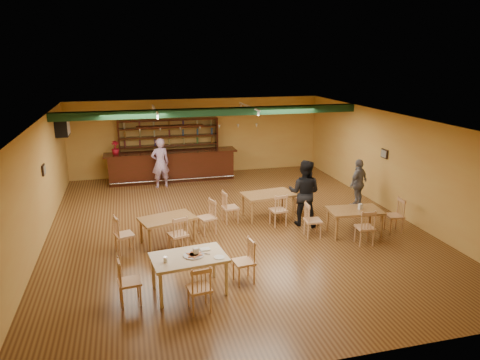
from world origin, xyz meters
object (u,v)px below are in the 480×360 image
object	(u,v)px
near_table	(189,274)
patron_right_a	(304,193)
dining_table_d	(354,222)
patron_bar	(160,163)
bar_counter	(172,166)
dining_table_b	(268,205)
dining_table_c	(168,230)

from	to	relation	value
near_table	patron_right_a	distance (m)	4.72
dining_table_d	patron_right_a	bearing A→B (deg)	141.51
dining_table_d	patron_bar	distance (m)	7.40
dining_table_d	bar_counter	bearing A→B (deg)	127.93
dining_table_b	near_table	size ratio (longest dim) A/B	1.00
near_table	bar_counter	bearing A→B (deg)	79.53
near_table	patron_bar	distance (m)	7.66
dining_table_b	patron_right_a	xyz separation A→B (m)	(0.80, -0.80, 0.57)
dining_table_b	dining_table_d	xyz separation A→B (m)	(1.84, -1.81, -0.02)
dining_table_d	patron_right_a	size ratio (longest dim) A/B	0.74
bar_counter	near_table	bearing A→B (deg)	-93.73
dining_table_c	near_table	bearing A→B (deg)	-102.71
dining_table_b	patron_bar	bearing A→B (deg)	118.79
dining_table_b	near_table	xyz separation A→B (m)	(-2.87, -3.71, 0.03)
dining_table_d	dining_table_b	bearing A→B (deg)	141.08
dining_table_d	near_table	size ratio (longest dim) A/B	0.95
dining_table_c	patron_right_a	world-z (taller)	patron_right_a
patron_bar	patron_right_a	xyz separation A→B (m)	(3.60, -4.73, 0.03)
dining_table_c	near_table	world-z (taller)	near_table
bar_counter	dining_table_c	world-z (taller)	bar_counter
bar_counter	dining_table_b	world-z (taller)	bar_counter
bar_counter	patron_right_a	distance (m)	6.38
dining_table_d	patron_right_a	xyz separation A→B (m)	(-1.04, 1.01, 0.59)
dining_table_d	near_table	world-z (taller)	near_table
dining_table_d	patron_right_a	world-z (taller)	patron_right_a
dining_table_c	bar_counter	bearing A→B (deg)	66.21
bar_counter	near_table	distance (m)	8.48
dining_table_b	dining_table_c	size ratio (longest dim) A/B	1.09
near_table	patron_right_a	xyz separation A→B (m)	(3.67, 2.91, 0.54)
dining_table_c	dining_table_b	bearing A→B (deg)	3.29
bar_counter	patron_bar	bearing A→B (deg)	-120.44
near_table	patron_bar	xyz separation A→B (m)	(0.07, 7.64, 0.51)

